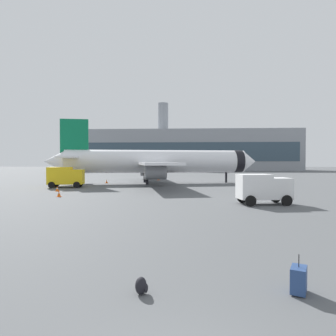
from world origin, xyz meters
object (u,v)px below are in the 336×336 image
object	(u,v)px
safety_cone_near	(107,181)
rolling_suitcase	(299,279)
service_truck	(66,176)
safety_cone_mid	(158,178)
traveller_backpack	(142,286)
airplane_at_gate	(156,162)
safety_cone_outer	(57,189)
safety_cone_far	(59,193)
cargo_van	(263,188)

from	to	relation	value
safety_cone_near	rolling_suitcase	size ratio (longest dim) A/B	0.55
service_truck	safety_cone_mid	bearing A→B (deg)	56.60
traveller_backpack	rolling_suitcase	bearing A→B (deg)	4.13
airplane_at_gate	service_truck	world-z (taller)	airplane_at_gate
service_truck	safety_cone_mid	size ratio (longest dim) A/B	7.65
safety_cone_mid	traveller_backpack	distance (m)	50.90
rolling_suitcase	safety_cone_outer	bearing A→B (deg)	124.64
rolling_suitcase	service_truck	bearing A→B (deg)	121.51
airplane_at_gate	service_truck	distance (m)	14.99
safety_cone_mid	airplane_at_gate	bearing A→B (deg)	-86.97
safety_cone_outer	traveller_backpack	bearing A→B (deg)	-62.30
safety_cone_far	safety_cone_outer	bearing A→B (deg)	115.28
airplane_at_gate	safety_cone_near	distance (m)	9.19
safety_cone_far	airplane_at_gate	bearing A→B (deg)	66.81
airplane_at_gate	traveller_backpack	size ratio (longest dim) A/B	74.05
service_truck	cargo_van	size ratio (longest dim) A/B	1.10
airplane_at_gate	rolling_suitcase	distance (m)	42.41
airplane_at_gate	safety_cone_far	world-z (taller)	airplane_at_gate
service_truck	safety_cone_mid	world-z (taller)	service_truck
airplane_at_gate	safety_cone_near	size ratio (longest dim) A/B	58.61
safety_cone_near	safety_cone_far	bearing A→B (deg)	-89.41
airplane_at_gate	traveller_backpack	xyz separation A→B (m)	(3.68, -41.83, -3.42)
service_truck	airplane_at_gate	bearing A→B (deg)	35.71
service_truck	rolling_suitcase	distance (m)	38.54
cargo_van	safety_cone_near	distance (m)	31.45
airplane_at_gate	safety_cone_mid	xyz separation A→B (m)	(-0.47, 8.90, -3.33)
safety_cone_mid	safety_cone_near	bearing A→B (deg)	-133.04
traveller_backpack	safety_cone_mid	bearing A→B (deg)	94.68
safety_cone_mid	safety_cone_outer	world-z (taller)	safety_cone_mid
cargo_van	safety_cone_far	size ratio (longest dim) A/B	6.48
safety_cone_mid	rolling_suitcase	xyz separation A→B (m)	(8.55, -50.41, 0.06)
airplane_at_gate	safety_cone_far	xyz separation A→B (m)	(-8.34, -19.48, -3.30)
safety_cone_outer	safety_cone_far	bearing A→B (deg)	-64.72
service_truck	safety_cone_outer	xyz separation A→B (m)	(1.10, -5.29, -1.29)
safety_cone_far	traveller_backpack	xyz separation A→B (m)	(12.03, -22.34, -0.12)
airplane_at_gate	rolling_suitcase	xyz separation A→B (m)	(8.08, -41.51, -3.27)
safety_cone_outer	rolling_suitcase	size ratio (longest dim) A/B	0.58
safety_cone_far	traveller_backpack	distance (m)	25.37
rolling_suitcase	safety_cone_near	bearing A→B (deg)	111.71
rolling_suitcase	traveller_backpack	distance (m)	4.41
airplane_at_gate	service_truck	xyz separation A→B (m)	(-12.06, -8.67, -2.05)
cargo_van	rolling_suitcase	world-z (taller)	cargo_van
safety_cone_outer	traveller_backpack	size ratio (longest dim) A/B	1.33
safety_cone_far	service_truck	bearing A→B (deg)	108.94
safety_cone_mid	safety_cone_far	size ratio (longest dim) A/B	0.93
safety_cone_outer	service_truck	bearing A→B (deg)	101.77
cargo_van	safety_cone_far	bearing A→B (deg)	167.48
safety_cone_outer	traveller_backpack	distance (m)	31.48
safety_cone_far	rolling_suitcase	bearing A→B (deg)	-53.29
safety_cone_mid	safety_cone_far	world-z (taller)	safety_cone_far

